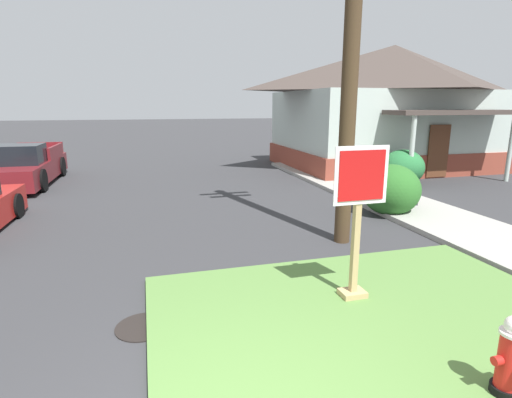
{
  "coord_description": "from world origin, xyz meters",
  "views": [
    {
      "loc": [
        -0.52,
        -2.49,
        2.78
      ],
      "look_at": [
        1.09,
        3.29,
        1.37
      ],
      "focal_mm": 28.11,
      "sensor_mm": 36.0,
      "label": 1
    }
  ],
  "objects_px": {
    "manhole_cover": "(143,327)",
    "pickup_truck_maroon": "(23,168)",
    "utility_pole": "(354,2)",
    "street_bench": "(397,184)",
    "fire_hydrant": "(511,358)",
    "stop_sign": "(357,224)"
  },
  "relations": [
    {
      "from": "manhole_cover",
      "to": "pickup_truck_maroon",
      "type": "distance_m",
      "value": 11.59
    },
    {
      "from": "utility_pole",
      "to": "manhole_cover",
      "type": "bearing_deg",
      "value": -149.74
    },
    {
      "from": "manhole_cover",
      "to": "utility_pole",
      "type": "relative_size",
      "value": 0.08
    },
    {
      "from": "street_bench",
      "to": "utility_pole",
      "type": "xyz_separation_m",
      "value": [
        -3.0,
        -2.49,
        4.03
      ]
    },
    {
      "from": "fire_hydrant",
      "to": "stop_sign",
      "type": "bearing_deg",
      "value": 100.78
    },
    {
      "from": "stop_sign",
      "to": "utility_pole",
      "type": "height_order",
      "value": "utility_pole"
    },
    {
      "from": "utility_pole",
      "to": "pickup_truck_maroon",
      "type": "bearing_deg",
      "value": 133.3
    },
    {
      "from": "fire_hydrant",
      "to": "street_bench",
      "type": "xyz_separation_m",
      "value": [
        3.67,
        7.11,
        0.12
      ]
    },
    {
      "from": "pickup_truck_maroon",
      "to": "stop_sign",
      "type": "bearing_deg",
      "value": -57.61
    },
    {
      "from": "manhole_cover",
      "to": "utility_pole",
      "type": "height_order",
      "value": "utility_pole"
    },
    {
      "from": "utility_pole",
      "to": "street_bench",
      "type": "bearing_deg",
      "value": 39.62
    },
    {
      "from": "street_bench",
      "to": "fire_hydrant",
      "type": "bearing_deg",
      "value": -117.27
    },
    {
      "from": "stop_sign",
      "to": "manhole_cover",
      "type": "height_order",
      "value": "stop_sign"
    },
    {
      "from": "fire_hydrant",
      "to": "stop_sign",
      "type": "height_order",
      "value": "stop_sign"
    },
    {
      "from": "fire_hydrant",
      "to": "pickup_truck_maroon",
      "type": "height_order",
      "value": "pickup_truck_maroon"
    },
    {
      "from": "fire_hydrant",
      "to": "utility_pole",
      "type": "xyz_separation_m",
      "value": [
        0.66,
        4.63,
        4.15
      ]
    },
    {
      "from": "fire_hydrant",
      "to": "stop_sign",
      "type": "relative_size",
      "value": 0.37
    },
    {
      "from": "pickup_truck_maroon",
      "to": "utility_pole",
      "type": "xyz_separation_m",
      "value": [
        8.03,
        -8.52,
        4.0
      ]
    },
    {
      "from": "stop_sign",
      "to": "pickup_truck_maroon",
      "type": "xyz_separation_m",
      "value": [
        -6.95,
        10.95,
        -0.55
      ]
    },
    {
      "from": "manhole_cover",
      "to": "pickup_truck_maroon",
      "type": "height_order",
      "value": "pickup_truck_maroon"
    },
    {
      "from": "stop_sign",
      "to": "street_bench",
      "type": "xyz_separation_m",
      "value": [
        4.08,
        4.92,
        -0.58
      ]
    },
    {
      "from": "stop_sign",
      "to": "utility_pole",
      "type": "distance_m",
      "value": 4.35
    }
  ]
}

